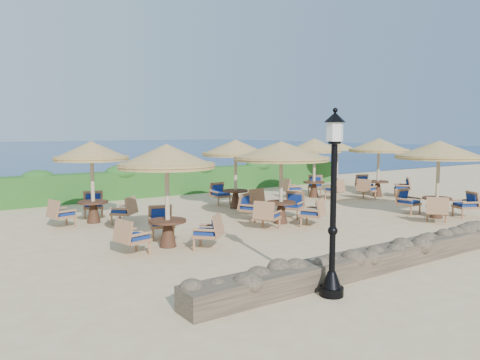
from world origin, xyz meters
TOP-DOWN VIEW (x-y plane):
  - ground at (0.00, 0.00)m, footprint 120.00×120.00m
  - sea at (0.00, 70.00)m, footprint 160.00×160.00m
  - hedge at (0.00, 7.20)m, footprint 18.00×0.90m
  - stone_wall at (0.00, -6.20)m, footprint 15.00×0.65m
  - lamp_post at (-4.80, -6.80)m, footprint 0.44×0.44m
  - extra_parasol at (7.80, 5.20)m, footprint 2.30×2.30m
  - cafe_set_0 at (-5.67, -1.84)m, footprint 2.69×2.70m
  - cafe_set_1 at (-1.30, -1.09)m, footprint 3.10×3.10m
  - cafe_set_2 at (3.72, -3.38)m, footprint 2.92×2.92m
  - cafe_set_3 at (-6.27, 2.44)m, footprint 2.65×2.70m
  - cafe_set_4 at (-0.85, 2.21)m, footprint 2.59×2.82m
  - cafe_set_5 at (3.77, 2.73)m, footprint 2.70×2.66m
  - cafe_set_6 at (6.35, 1.27)m, footprint 2.80×2.80m

SIDE VIEW (x-z plane):
  - ground at x=0.00m, z-range 0.00..0.00m
  - sea at x=0.00m, z-range 0.00..0.00m
  - stone_wall at x=0.00m, z-range 0.00..0.44m
  - hedge at x=0.00m, z-range 0.00..1.20m
  - lamp_post at x=-4.80m, z-range -0.10..3.21m
  - cafe_set_3 at x=-6.27m, z-range 0.47..3.13m
  - cafe_set_5 at x=3.77m, z-range 0.49..3.14m
  - cafe_set_0 at x=-5.67m, z-range 0.50..3.16m
  - cafe_set_6 at x=6.35m, z-range 0.56..3.22m
  - cafe_set_1 at x=-1.30m, z-range 0.57..3.22m
  - cafe_set_2 at x=3.72m, z-range 0.61..3.26m
  - cafe_set_4 at x=-0.85m, z-range 0.64..3.29m
  - extra_parasol at x=7.80m, z-range 0.97..3.37m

